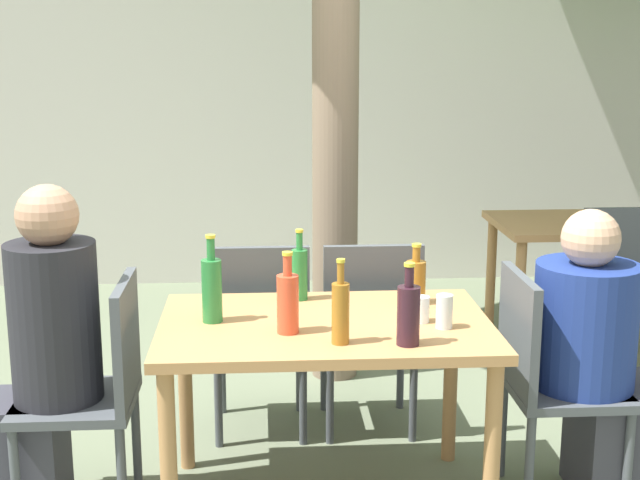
{
  "coord_description": "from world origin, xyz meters",
  "views": [
    {
      "loc": [
        -0.23,
        -3.21,
        1.79
      ],
      "look_at": [
        0.0,
        0.3,
        1.0
      ],
      "focal_mm": 50.0,
      "sensor_mm": 36.0,
      "label": 1
    }
  ],
  "objects": [
    {
      "name": "amber_bottle_0",
      "position": [
        0.04,
        -0.25,
        0.87
      ],
      "size": [
        0.06,
        0.06,
        0.3
      ],
      "color": "#9E661E",
      "rests_on": "dining_table_front"
    },
    {
      "name": "patio_chair_1",
      "position": [
        0.86,
        0.0,
        0.53
      ],
      "size": [
        0.44,
        0.44,
        0.92
      ],
      "rotation": [
        0.0,
        0.0,
        1.57
      ],
      "color": "#474C51",
      "rests_on": "ground_plane"
    },
    {
      "name": "patio_chair_2",
      "position": [
        -0.25,
        0.65,
        0.53
      ],
      "size": [
        0.44,
        0.44,
        0.92
      ],
      "rotation": [
        0.0,
        0.0,
        3.14
      ],
      "color": "#474C51",
      "rests_on": "ground_plane"
    },
    {
      "name": "cafe_building_wall",
      "position": [
        0.0,
        3.41,
        1.4
      ],
      "size": [
        10.0,
        0.08,
        2.8
      ],
      "color": "beige",
      "rests_on": "ground_plane"
    },
    {
      "name": "patio_chair_4",
      "position": [
        1.7,
        1.23,
        0.53
      ],
      "size": [
        0.44,
        0.44,
        0.92
      ],
      "color": "#474C51",
      "rests_on": "ground_plane"
    },
    {
      "name": "wine_bottle_4",
      "position": [
        0.27,
        -0.28,
        0.87
      ],
      "size": [
        0.08,
        0.08,
        0.29
      ],
      "color": "#331923",
      "rests_on": "dining_table_front"
    },
    {
      "name": "person_seated_0",
      "position": [
        -1.09,
        -0.0,
        0.58
      ],
      "size": [
        0.57,
        0.33,
        1.29
      ],
      "rotation": [
        0.0,
        0.0,
        -1.57
      ],
      "color": "#383842",
      "rests_on": "ground_plane"
    },
    {
      "name": "patio_chair_3",
      "position": [
        0.25,
        0.65,
        0.53
      ],
      "size": [
        0.44,
        0.44,
        0.92
      ],
      "rotation": [
        0.0,
        0.0,
        3.14
      ],
      "color": "#474C51",
      "rests_on": "ground_plane"
    },
    {
      "name": "dining_table_back",
      "position": [
        1.7,
        1.83,
        0.65
      ],
      "size": [
        1.11,
        0.75,
        0.75
      ],
      "color": "#B27F4C",
      "rests_on": "ground_plane"
    },
    {
      "name": "amber_bottle_1",
      "position": [
        0.38,
        0.22,
        0.85
      ],
      "size": [
        0.08,
        0.08,
        0.25
      ],
      "color": "#9E661E",
      "rests_on": "dining_table_front"
    },
    {
      "name": "soda_bottle_5",
      "position": [
        -0.14,
        -0.12,
        0.87
      ],
      "size": [
        0.08,
        0.08,
        0.3
      ],
      "color": "#DB4C2D",
      "rests_on": "dining_table_front"
    },
    {
      "name": "dining_table_front",
      "position": [
        0.0,
        0.0,
        0.66
      ],
      "size": [
        1.25,
        0.83,
        0.75
      ],
      "color": "#B27F4C",
      "rests_on": "ground_plane"
    },
    {
      "name": "person_seated_1",
      "position": [
        1.09,
        -0.0,
        0.53
      ],
      "size": [
        0.6,
        0.4,
        1.17
      ],
      "rotation": [
        0.0,
        0.0,
        1.57
      ],
      "color": "#383842",
      "rests_on": "ground_plane"
    },
    {
      "name": "green_bottle_2",
      "position": [
        -0.08,
        0.3,
        0.87
      ],
      "size": [
        0.07,
        0.07,
        0.29
      ],
      "color": "#287A38",
      "rests_on": "dining_table_front"
    },
    {
      "name": "patio_chair_0",
      "position": [
        -0.86,
        0.0,
        0.53
      ],
      "size": [
        0.44,
        0.44,
        0.92
      ],
      "rotation": [
        0.0,
        0.0,
        -1.57
      ],
      "color": "#474C51",
      "rests_on": "ground_plane"
    },
    {
      "name": "drinking_glass_1",
      "position": [
        0.36,
        -0.03,
        0.8
      ],
      "size": [
        0.06,
        0.06,
        0.1
      ],
      "color": "white",
      "rests_on": "dining_table_front"
    },
    {
      "name": "drinking_glass_0",
      "position": [
        0.43,
        -0.1,
        0.82
      ],
      "size": [
        0.06,
        0.06,
        0.13
      ],
      "color": "silver",
      "rests_on": "dining_table_front"
    },
    {
      "name": "green_bottle_3",
      "position": [
        -0.42,
        0.03,
        0.89
      ],
      "size": [
        0.08,
        0.08,
        0.34
      ],
      "color": "#287A38",
      "rests_on": "dining_table_front"
    }
  ]
}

